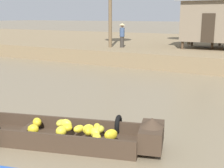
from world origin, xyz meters
The scene contains 5 objects.
ground_plane centered at (0.00, 10.00, 0.00)m, with size 300.00×300.00×0.00m, color #7A6B51.
riverbank_strip centered at (0.00, 24.69, 0.46)m, with size 160.00×20.00×0.91m, color #7F6B4C.
banana_boat centered at (0.66, 4.12, 0.28)m, with size 5.15×2.59×0.81m.
stilt_house_left centered at (1.27, 19.51, 2.87)m, with size 4.32×3.40×3.96m.
vendor_person centered at (-4.33, 17.31, 1.84)m, with size 0.44×0.44×1.66m.
Camera 1 is at (5.08, -1.34, 3.07)m, focal length 47.87 mm.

